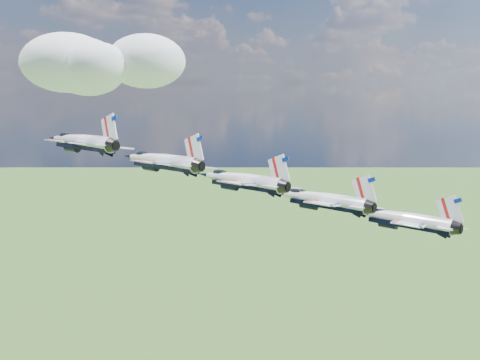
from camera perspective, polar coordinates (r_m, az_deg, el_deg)
cloud_far at (r=280.83m, az=-14.42°, el=12.09°), size 65.50×51.46×25.73m
jet_0 at (r=80.87m, az=-16.70°, el=3.96°), size 16.62×19.99×7.13m
jet_1 at (r=78.07m, az=-8.55°, el=2.05°), size 16.62×19.99×7.13m
jet_2 at (r=77.03m, az=0.00°, el=0.00°), size 16.62×19.99×7.13m
jet_3 at (r=77.83m, az=8.57°, el=-2.06°), size 16.62×19.99×7.13m
jet_4 at (r=80.41m, az=16.80°, el=-3.98°), size 16.62×19.99×7.13m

